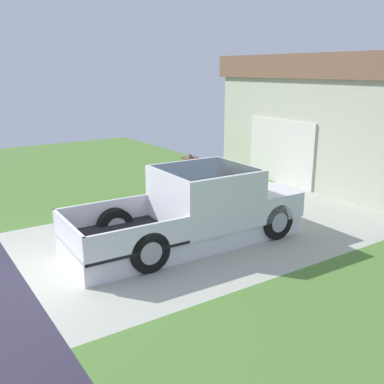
% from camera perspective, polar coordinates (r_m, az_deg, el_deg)
% --- Properties ---
extents(pickup_truck, '(2.05, 5.19, 1.63)m').
position_cam_1_polar(pickup_truck, '(9.68, 1.21, -2.15)').
color(pickup_truck, silver).
rests_on(pickup_truck, ground).
extents(person_with_hat, '(0.48, 0.48, 1.64)m').
position_cam_1_polar(person_with_hat, '(11.18, -0.29, 1.25)').
color(person_with_hat, navy).
rests_on(person_with_hat, ground).
extents(handbag, '(0.31, 0.15, 0.39)m').
position_cam_1_polar(handbag, '(11.11, -0.76, -3.05)').
color(handbag, '#B24C56').
rests_on(handbag, ground).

